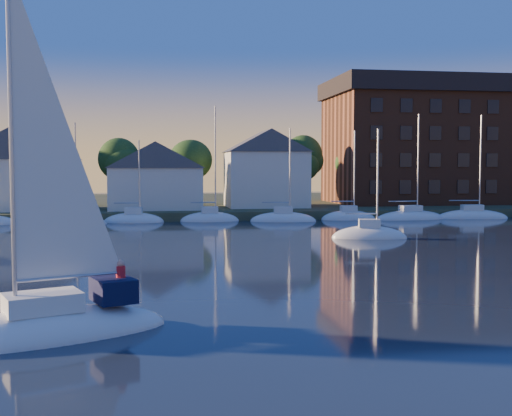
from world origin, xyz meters
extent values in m
plane|color=black|center=(0.00, 0.00, 0.00)|extent=(260.00, 260.00, 0.00)
cube|color=#343E24|center=(0.00, 75.00, 0.00)|extent=(160.00, 50.00, 2.00)
cube|color=brown|center=(0.00, 52.00, 0.00)|extent=(120.00, 3.00, 1.00)
cube|color=silver|center=(-22.00, 58.00, 4.00)|extent=(13.00, 9.00, 6.00)
cube|color=silver|center=(-6.00, 57.00, 3.50)|extent=(11.00, 8.00, 5.00)
cube|color=silver|center=(8.00, 59.00, 4.50)|extent=(10.00, 8.00, 7.00)
cube|color=brown|center=(34.00, 65.00, 8.50)|extent=(30.00, 16.00, 15.00)
cube|color=black|center=(34.00, 65.00, 17.20)|extent=(31.00, 17.00, 2.40)
cylinder|color=#3D2B1B|center=(-18.00, 63.00, 2.75)|extent=(0.50, 0.50, 3.50)
sphere|color=#1E3A15|center=(-18.00, 63.00, 7.20)|extent=(5.40, 5.40, 5.40)
cylinder|color=#3D2B1B|center=(-10.00, 63.00, 2.75)|extent=(0.50, 0.50, 3.50)
sphere|color=#1E3A15|center=(-10.00, 63.00, 7.20)|extent=(5.40, 5.40, 5.40)
cylinder|color=#3D2B1B|center=(-2.00, 63.00, 2.75)|extent=(0.50, 0.50, 3.50)
sphere|color=#1E3A15|center=(-2.00, 63.00, 7.20)|extent=(5.40, 5.40, 5.40)
cylinder|color=#3D2B1B|center=(6.00, 63.00, 2.75)|extent=(0.50, 0.50, 3.50)
sphere|color=#1E3A15|center=(6.00, 63.00, 7.20)|extent=(5.40, 5.40, 5.40)
cylinder|color=#3D2B1B|center=(14.00, 63.00, 2.75)|extent=(0.50, 0.50, 3.50)
sphere|color=#1E3A15|center=(14.00, 63.00, 7.20)|extent=(5.40, 5.40, 5.40)
cylinder|color=#3D2B1B|center=(22.00, 63.00, 2.75)|extent=(0.50, 0.50, 3.50)
sphere|color=#1E3A15|center=(22.00, 63.00, 7.20)|extent=(5.40, 5.40, 5.40)
cylinder|color=#3D2B1B|center=(30.00, 63.00, 2.75)|extent=(0.50, 0.50, 3.50)
sphere|color=#1E3A15|center=(30.00, 63.00, 7.20)|extent=(5.40, 5.40, 5.40)
cylinder|color=#3D2B1B|center=(38.00, 63.00, 2.75)|extent=(0.50, 0.50, 3.50)
sphere|color=#1E3A15|center=(38.00, 63.00, 7.20)|extent=(5.40, 5.40, 5.40)
ellipsoid|color=silver|center=(-16.00, 49.00, 0.00)|extent=(7.50, 2.40, 2.20)
cube|color=silver|center=(-16.00, 49.00, 1.30)|extent=(2.10, 1.32, 0.70)
cylinder|color=#A5A8AD|center=(-15.25, 49.00, 5.95)|extent=(0.16, 0.16, 10.00)
cylinder|color=#A5A8AD|center=(-16.82, 49.00, 2.15)|extent=(3.15, 0.12, 0.12)
ellipsoid|color=silver|center=(-8.00, 49.00, 0.00)|extent=(7.50, 2.40, 2.20)
cube|color=silver|center=(-8.00, 49.00, 1.30)|extent=(2.10, 1.32, 0.70)
cylinder|color=#A5A8AD|center=(-7.25, 49.00, 5.95)|extent=(0.16, 0.16, 10.00)
cylinder|color=#A5A8AD|center=(-8.82, 49.00, 2.15)|extent=(3.15, 0.12, 0.12)
ellipsoid|color=silver|center=(0.00, 49.00, 0.00)|extent=(7.50, 2.40, 2.20)
cube|color=silver|center=(0.00, 49.00, 1.30)|extent=(2.10, 1.32, 0.70)
cylinder|color=#A5A8AD|center=(0.75, 49.00, 5.95)|extent=(0.16, 0.16, 10.00)
cylinder|color=#A5A8AD|center=(-0.82, 49.00, 2.15)|extent=(3.15, 0.12, 0.12)
ellipsoid|color=silver|center=(8.00, 49.00, 0.00)|extent=(7.50, 2.40, 2.20)
cube|color=silver|center=(8.00, 49.00, 1.30)|extent=(2.10, 1.32, 0.70)
cylinder|color=#A5A8AD|center=(8.75, 49.00, 5.95)|extent=(0.16, 0.16, 10.00)
cylinder|color=#A5A8AD|center=(7.17, 49.00, 2.15)|extent=(3.15, 0.12, 0.12)
ellipsoid|color=silver|center=(16.00, 49.00, 0.00)|extent=(7.50, 2.40, 2.20)
cube|color=silver|center=(16.00, 49.00, 1.30)|extent=(2.10, 1.32, 0.70)
cylinder|color=#A5A8AD|center=(16.75, 49.00, 5.95)|extent=(0.16, 0.16, 10.00)
cylinder|color=#A5A8AD|center=(15.18, 49.00, 2.15)|extent=(3.15, 0.12, 0.12)
ellipsoid|color=silver|center=(24.00, 49.00, 0.00)|extent=(7.50, 2.40, 2.20)
cube|color=silver|center=(24.00, 49.00, 1.30)|extent=(2.10, 1.32, 0.70)
cylinder|color=#A5A8AD|center=(24.75, 49.00, 5.95)|extent=(0.16, 0.16, 10.00)
cylinder|color=#A5A8AD|center=(23.18, 49.00, 2.15)|extent=(3.15, 0.12, 0.12)
ellipsoid|color=silver|center=(32.00, 49.00, 0.00)|extent=(7.50, 2.40, 2.20)
cube|color=silver|center=(32.00, 49.00, 1.30)|extent=(2.10, 1.32, 0.70)
cylinder|color=#A5A8AD|center=(32.75, 49.00, 5.95)|extent=(0.16, 0.16, 10.00)
cylinder|color=#A5A8AD|center=(31.18, 49.00, 2.15)|extent=(3.15, 0.12, 0.12)
ellipsoid|color=silver|center=(-10.26, 1.94, 0.00)|extent=(9.90, 6.30, 2.20)
cube|color=silver|center=(-10.26, 1.94, 1.30)|extent=(3.07, 2.53, 0.70)
cylinder|color=#A5A8AD|center=(-11.14, 1.59, 7.24)|extent=(0.16, 0.16, 12.59)
cylinder|color=#A5A8AD|center=(-9.30, 2.32, 2.15)|extent=(3.73, 1.57, 0.12)
cube|color=black|center=(-7.80, 2.91, 1.50)|extent=(1.97, 2.21, 0.90)
ellipsoid|color=silver|center=(12.11, 30.79, 0.00)|extent=(6.80, 3.70, 2.20)
cube|color=silver|center=(12.11, 30.79, 1.30)|extent=(2.05, 1.61, 0.70)
cylinder|color=#A5A8AD|center=(12.74, 30.63, 5.17)|extent=(0.16, 0.16, 8.45)
cylinder|color=#A5A8AD|center=(11.43, 30.96, 2.15)|extent=(2.66, 0.78, 0.12)
camera|label=1|loc=(-6.23, -21.98, 6.26)|focal=45.00mm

